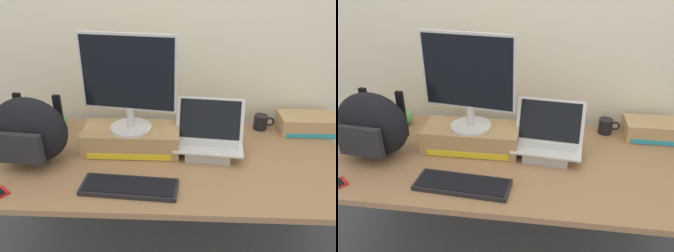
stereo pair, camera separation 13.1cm
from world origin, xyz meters
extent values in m
cube|color=silver|center=(0.00, 0.52, 1.30)|extent=(7.00, 0.10, 2.60)
cube|color=#99704C|center=(0.00, 0.00, 0.71)|extent=(1.80, 0.83, 0.03)
cylinder|color=#B2B2B7|center=(-0.84, 0.36, 0.35)|extent=(0.05, 0.05, 0.69)
cylinder|color=#B2B2B7|center=(0.84, 0.36, 0.35)|extent=(0.05, 0.05, 0.69)
cube|color=#A88456|center=(-0.19, 0.08, 0.78)|extent=(0.49, 0.22, 0.12)
cube|color=yellow|center=(-0.19, -0.04, 0.74)|extent=(0.42, 0.00, 0.03)
cylinder|color=silver|center=(-0.19, 0.08, 0.85)|extent=(0.21, 0.21, 0.01)
cylinder|color=silver|center=(-0.19, 0.08, 0.91)|extent=(0.04, 0.04, 0.11)
cube|color=silver|center=(-0.19, 0.08, 1.14)|extent=(0.47, 0.08, 0.37)
cube|color=black|center=(-0.19, 0.06, 1.14)|extent=(0.44, 0.07, 0.35)
cube|color=#ADADB2|center=(0.20, 0.05, 0.75)|extent=(0.24, 0.22, 0.05)
cube|color=silver|center=(0.20, 0.05, 0.78)|extent=(0.36, 0.26, 0.01)
cube|color=#B7B7BC|center=(0.20, 0.07, 0.79)|extent=(0.31, 0.15, 0.00)
cube|color=silver|center=(0.21, 0.11, 0.89)|extent=(0.35, 0.13, 0.21)
cube|color=black|center=(0.21, 0.11, 0.89)|extent=(0.31, 0.11, 0.18)
cube|color=black|center=(-0.16, -0.26, 0.73)|extent=(0.43, 0.17, 0.02)
cube|color=black|center=(-0.16, -0.26, 0.74)|extent=(0.40, 0.15, 0.00)
ellipsoid|color=black|center=(-0.66, -0.05, 0.89)|extent=(0.39, 0.23, 0.33)
cube|color=#232328|center=(-0.67, -0.16, 0.86)|extent=(0.23, 0.05, 0.15)
cube|color=black|center=(-0.75, 0.07, 0.91)|extent=(0.04, 0.02, 0.25)
cube|color=black|center=(-0.55, 0.05, 0.91)|extent=(0.04, 0.02, 0.25)
cylinder|color=black|center=(0.53, 0.34, 0.77)|extent=(0.08, 0.08, 0.09)
torus|color=black|center=(0.58, 0.34, 0.77)|extent=(0.06, 0.01, 0.06)
sphere|color=#56B256|center=(-0.65, 0.29, 0.77)|extent=(0.09, 0.09, 0.09)
sphere|color=black|center=(-0.66, 0.25, 0.78)|extent=(0.01, 0.01, 0.01)
sphere|color=black|center=(-0.63, 0.25, 0.78)|extent=(0.01, 0.01, 0.01)
cube|color=tan|center=(0.79, 0.32, 0.77)|extent=(0.32, 0.18, 0.10)
cube|color=#2899BC|center=(0.79, 0.23, 0.74)|extent=(0.27, 0.00, 0.02)
camera|label=1|loc=(0.06, -1.42, 1.64)|focal=35.59mm
camera|label=2|loc=(0.19, -1.41, 1.64)|focal=35.59mm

